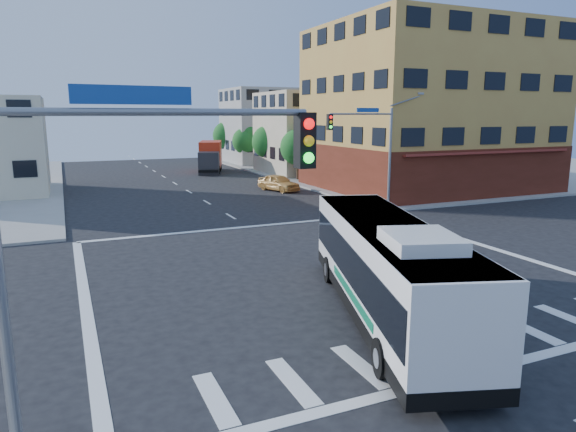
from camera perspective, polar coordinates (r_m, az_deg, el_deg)
name	(u,v)px	position (r m, az deg, el deg)	size (l,w,h in m)	color
ground	(322,270)	(22.17, 3.82, -6.03)	(120.00, 120.00, 0.00)	black
sidewalk_ne	(436,165)	(70.30, 16.11, 5.47)	(50.00, 50.00, 0.15)	gray
corner_building_ne	(427,122)	(47.71, 15.21, 10.01)	(18.10, 15.44, 14.00)	#B89142
building_east_near	(317,133)	(59.20, 3.27, 9.20)	(12.06, 10.06, 9.00)	beige
building_east_far	(271,126)	(71.94, -1.86, 9.96)	(12.06, 10.06, 10.00)	#989893
signal_mast_ne	(371,139)	(34.98, 9.15, 8.47)	(7.91, 1.13, 8.07)	gray
signal_mast_sw	(122,219)	(8.30, -17.97, -0.33)	(7.91, 1.01, 8.07)	gray
street_tree_a	(299,145)	(51.58, 1.26, 7.90)	(3.60, 3.60, 5.53)	#3C2516
street_tree_b	(270,140)	(58.91, -2.06, 8.46)	(3.80, 3.80, 5.79)	#3C2516
street_tree_c	(246,139)	(66.41, -4.64, 8.49)	(3.40, 3.40, 5.29)	#3C2516
street_tree_d	(228,134)	(73.99, -6.71, 9.05)	(4.00, 4.00, 6.03)	#3C2516
transit_bus	(387,267)	(16.91, 10.90, -5.63)	(6.11, 12.09, 3.52)	black
box_truck	(210,157)	(60.31, -8.62, 6.45)	(4.62, 8.09, 3.50)	#27272C
parked_car	(279,183)	(44.93, -1.05, 3.73)	(1.70, 4.23, 1.44)	#E1A852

